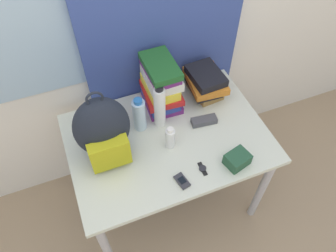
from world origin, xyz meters
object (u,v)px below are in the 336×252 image
object	(u,v)px
cell_phone	(182,181)
book_stack_left	(161,86)
book_stack_center	(205,82)
sunglasses_case	(204,121)
camera_pouch	(237,159)
backpack	(103,130)
water_bottle	(139,115)
sunscreen_bottle	(170,138)
sports_bottle	(160,107)
wristwatch	(203,169)

from	to	relation	value
cell_phone	book_stack_left	bearing A→B (deg)	80.51
book_stack_center	sunglasses_case	world-z (taller)	book_stack_center
cell_phone	camera_pouch	bearing A→B (deg)	-0.47
cell_phone	camera_pouch	size ratio (longest dim) A/B	0.68
cell_phone	backpack	bearing A→B (deg)	133.20
sunglasses_case	cell_phone	bearing A→B (deg)	-131.00
water_bottle	sunscreen_bottle	xyz separation A→B (m)	(0.11, -0.19, -0.04)
backpack	water_bottle	xyz separation A→B (m)	(0.22, 0.10, -0.08)
sunglasses_case	sports_bottle	bearing A→B (deg)	159.38
sunscreen_bottle	camera_pouch	world-z (taller)	sunscreen_bottle
book_stack_left	sunglasses_case	distance (m)	0.32
water_bottle	wristwatch	world-z (taller)	water_bottle
sports_bottle	cell_phone	world-z (taller)	sports_bottle
water_bottle	sunglasses_case	distance (m)	0.38
book_stack_center	sunglasses_case	xyz separation A→B (m)	(-0.11, -0.22, -0.07)
backpack	wristwatch	bearing A→B (deg)	-34.00
cell_phone	wristwatch	bearing A→B (deg)	13.07
cell_phone	wristwatch	xyz separation A→B (m)	(0.13, 0.03, -0.00)
backpack	book_stack_center	world-z (taller)	backpack
book_stack_center	wristwatch	distance (m)	0.57
water_bottle	sunscreen_bottle	world-z (taller)	water_bottle
water_bottle	sports_bottle	xyz separation A→B (m)	(0.12, -0.02, 0.03)
book_stack_center	cell_phone	world-z (taller)	book_stack_center
backpack	wristwatch	distance (m)	0.56
book_stack_center	cell_phone	size ratio (longest dim) A/B	3.04
backpack	cell_phone	size ratio (longest dim) A/B	4.68
book_stack_left	sports_bottle	size ratio (longest dim) A/B	1.13
camera_pouch	water_bottle	bearing A→B (deg)	133.14
sunscreen_bottle	camera_pouch	size ratio (longest dim) A/B	1.06
backpack	sunscreen_bottle	size ratio (longest dim) A/B	3.01
sunscreen_bottle	backpack	bearing A→B (deg)	165.20
book_stack_left	sports_bottle	xyz separation A→B (m)	(-0.06, -0.13, -0.02)
sports_bottle	sunscreen_bottle	distance (m)	0.18
sunglasses_case	camera_pouch	size ratio (longest dim) A/B	1.09
sunglasses_case	wristwatch	xyz separation A→B (m)	(-0.14, -0.28, -0.01)
book_stack_center	sunglasses_case	size ratio (longest dim) A/B	1.89
cell_phone	wristwatch	size ratio (longest dim) A/B	1.15
book_stack_left	wristwatch	bearing A→B (deg)	-85.37
wristwatch	sunscreen_bottle	bearing A→B (deg)	116.38
sports_bottle	wristwatch	bearing A→B (deg)	-75.23
book_stack_left	wristwatch	size ratio (longest dim) A/B	4.01
backpack	camera_pouch	world-z (taller)	backpack
sunglasses_case	camera_pouch	bearing A→B (deg)	-82.60
camera_pouch	sports_bottle	bearing A→B (deg)	124.70
cell_phone	wristwatch	distance (m)	0.13
sunscreen_bottle	camera_pouch	bearing A→B (deg)	-39.90
book_stack_center	sunscreen_bottle	world-z (taller)	book_stack_center
water_bottle	cell_phone	bearing A→B (deg)	-78.86
sunscreen_bottle	wristwatch	world-z (taller)	sunscreen_bottle
water_bottle	wristwatch	size ratio (longest dim) A/B	2.73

